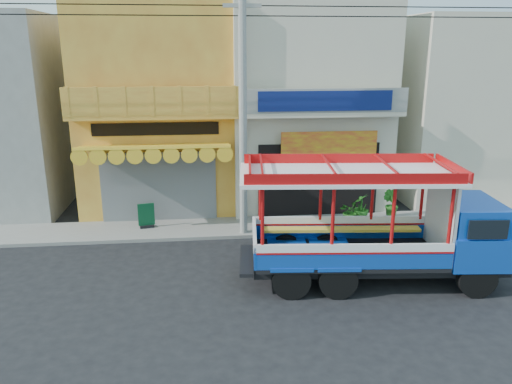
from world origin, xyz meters
TOP-DOWN VIEW (x-y plane):
  - ground at (0.00, 0.00)m, footprint 90.00×90.00m
  - sidewalk at (0.00, 4.00)m, footprint 30.00×2.00m
  - shophouse_left at (-4.00, 7.96)m, footprint 6.00×7.50m
  - shophouse_right at (2.00, 7.96)m, footprint 6.00×6.75m
  - party_pilaster at (-1.00, 4.85)m, footprint 0.35×0.30m
  - filler_building_right at (9.00, 8.00)m, footprint 6.00×6.00m
  - utility_pole at (-0.85, 3.30)m, footprint 28.00×0.26m
  - songthaew_truck at (2.89, -0.66)m, footprint 7.51×3.00m
  - green_sign at (-4.43, 4.17)m, footprint 0.58×0.35m
  - potted_plant_a at (2.97, 3.93)m, footprint 0.96×1.01m
  - potted_plant_b at (4.66, 4.29)m, footprint 0.72×0.76m
  - potted_plant_c at (3.46, 4.08)m, footprint 0.80×0.80m

SIDE VIEW (x-z plane):
  - ground at x=0.00m, z-range 0.00..0.00m
  - sidewalk at x=0.00m, z-range 0.00..0.12m
  - green_sign at x=-4.43m, z-range 0.05..0.94m
  - potted_plant_a at x=2.97m, z-range 0.12..0.99m
  - potted_plant_c at x=3.46m, z-range 0.12..1.15m
  - potted_plant_b at x=4.66m, z-range 0.12..1.20m
  - songthaew_truck at x=2.89m, z-range -0.06..3.36m
  - filler_building_right at x=9.00m, z-range 0.00..7.60m
  - party_pilaster at x=-1.00m, z-range 0.00..8.00m
  - shophouse_right at x=2.00m, z-range -0.01..8.23m
  - shophouse_left at x=-4.00m, z-range -0.01..8.23m
  - utility_pole at x=-0.85m, z-range 0.53..9.53m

